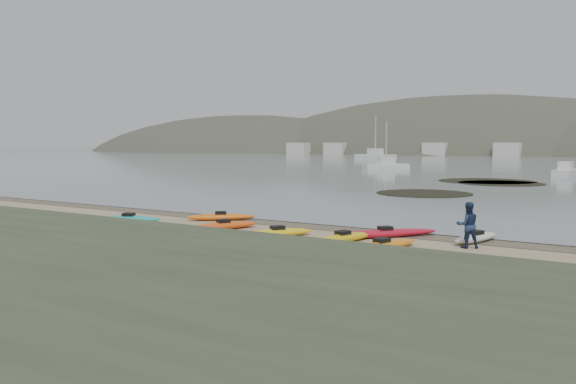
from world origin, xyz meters
The scene contains 6 objects.
ground centered at (0.00, 0.00, 0.00)m, with size 600.00×600.00×0.00m, color tan.
wet_sand centered at (0.00, -0.30, 0.00)m, with size 60.00×60.00×0.00m, color brown.
kayaks centered at (-0.22, -3.84, 0.17)m, with size 22.28×9.29×0.34m.
person_east centered at (9.26, -2.27, 0.86)m, with size 0.84×0.65×1.72m, color navy.
kelp_mats centered at (2.07, 30.40, 0.03)m, with size 10.59×25.17×0.04m.
moored_boats centered at (-3.84, 84.05, 0.58)m, with size 86.96×65.96×1.39m.
Camera 1 is at (14.43, -23.31, 3.90)m, focal length 35.00 mm.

